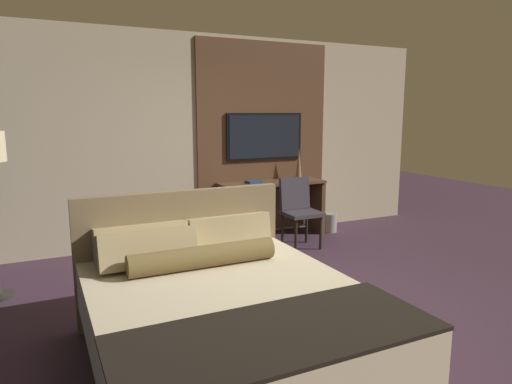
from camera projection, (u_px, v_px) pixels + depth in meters
ground_plane at (294, 309)px, 4.14m from camera, size 16.00×16.00×0.00m
wall_back_tv_panel at (207, 139)px, 6.25m from camera, size 7.20×0.09×2.80m
bed at (223, 320)px, 3.15m from camera, size 1.79×2.15×1.10m
desk at (271, 200)px, 6.52m from camera, size 1.51×0.50×0.80m
tv at (265, 136)px, 6.54m from camera, size 1.18×0.04×0.66m
desk_chair at (298, 206)px, 6.03m from camera, size 0.47×0.47×0.91m
vase_tall at (299, 163)px, 6.69m from camera, size 0.09×0.09×0.46m
book at (254, 182)px, 6.34m from camera, size 0.24×0.17×0.03m
waste_bin at (329, 223)px, 6.81m from camera, size 0.22×0.22×0.28m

